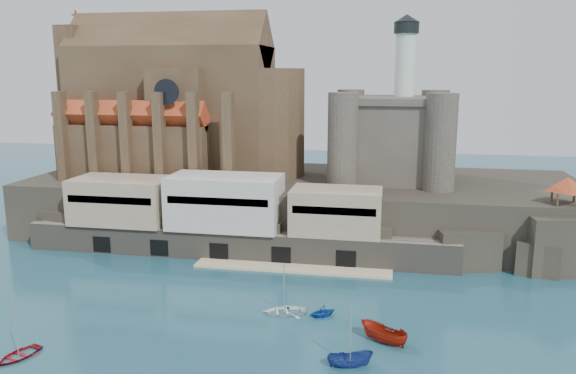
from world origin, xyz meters
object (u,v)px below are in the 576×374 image
(boat_0, at_px, (19,357))
(boat_2, at_px, (350,366))
(castle_keep, at_px, (392,134))
(pavilion, at_px, (567,186))
(church, at_px, (181,110))

(boat_0, bearing_deg, boat_2, 26.04)
(castle_keep, bearing_deg, boat_2, -93.71)
(pavilion, xyz_separation_m, boat_2, (-29.19, -35.17, -12.73))
(boat_0, height_order, boat_2, boat_0)
(church, distance_m, pavilion, 68.65)
(church, xyz_separation_m, pavilion, (66.13, -15.85, -9.40))
(castle_keep, height_order, pavilion, castle_keep)
(boat_2, bearing_deg, church, 19.75)
(church, height_order, pavilion, church)
(boat_0, bearing_deg, church, 111.23)
(pavilion, relative_size, boat_0, 1.30)
(church, distance_m, boat_2, 66.77)
(boat_0, bearing_deg, pavilion, 50.53)
(church, bearing_deg, pavilion, -13.48)
(boat_0, distance_m, boat_2, 34.60)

